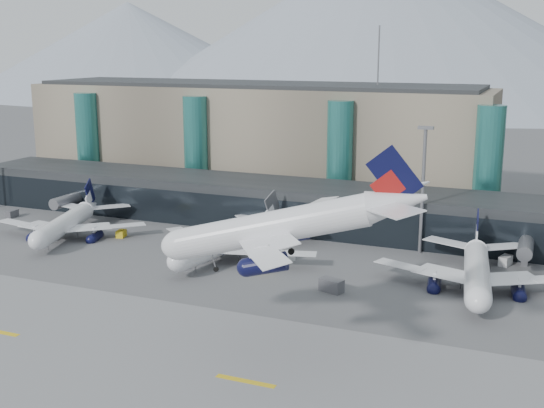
{
  "coord_description": "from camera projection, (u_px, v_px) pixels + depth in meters",
  "views": [
    {
      "loc": [
        52.48,
        -85.48,
        40.53
      ],
      "look_at": [
        4.27,
        32.0,
        11.26
      ],
      "focal_mm": 45.0,
      "sensor_mm": 36.0,
      "label": 1
    }
  ],
  "objects": [
    {
      "name": "veh_h",
      "position": [
        262.0,
        266.0,
        126.06
      ],
      "size": [
        3.99,
        3.31,
        1.95
      ],
      "primitive_type": "cube",
      "rotation": [
        0.0,
        0.0,
        0.49
      ],
      "color": "gold",
      "rests_on": "ground"
    },
    {
      "name": "concourse",
      "position": [
        297.0,
        206.0,
        156.5
      ],
      "size": [
        170.0,
        27.0,
        10.0
      ],
      "color": "black",
      "rests_on": "ground"
    },
    {
      "name": "lightmast_mid",
      "position": [
        423.0,
        183.0,
        134.51
      ],
      "size": [
        3.0,
        1.2,
        25.6
      ],
      "color": "slate",
      "rests_on": "ground"
    },
    {
      "name": "veh_c",
      "position": [
        331.0,
        285.0,
        115.55
      ],
      "size": [
        4.48,
        3.26,
        2.24
      ],
      "primitive_type": "cube",
      "rotation": [
        0.0,
        0.0,
        -0.31
      ],
      "color": "#4B4A4F",
      "rests_on": "ground"
    },
    {
      "name": "jet_parked_right",
      "position": [
        477.0,
        260.0,
        118.1
      ],
      "size": [
        37.0,
        36.84,
        11.99
      ],
      "rotation": [
        0.0,
        0.0,
        1.69
      ],
      "color": "white",
      "rests_on": "ground"
    },
    {
      "name": "runway_strip",
      "position": [
        111.0,
        354.0,
        92.05
      ],
      "size": [
        400.0,
        40.0,
        0.04
      ],
      "primitive_type": "cube",
      "color": "slate",
      "rests_on": "ground"
    },
    {
      "name": "hero_jet",
      "position": [
        297.0,
        216.0,
        89.83
      ],
      "size": [
        38.49,
        38.32,
        12.47
      ],
      "rotation": [
        0.0,
        -0.25,
        0.15
      ],
      "color": "white",
      "rests_on": "ground"
    },
    {
      "name": "veh_d",
      "position": [
        505.0,
        261.0,
        129.59
      ],
      "size": [
        2.56,
        3.55,
        1.83
      ],
      "primitive_type": "cube",
      "rotation": [
        0.0,
        0.0,
        1.28
      ],
      "color": "silver",
      "rests_on": "ground"
    },
    {
      "name": "mountain_ridge",
      "position": [
        497.0,
        39.0,
        431.96
      ],
      "size": [
        910.0,
        400.0,
        110.0
      ],
      "color": "gray",
      "rests_on": "ground"
    },
    {
      "name": "veh_g",
      "position": [
        290.0,
        255.0,
        133.41
      ],
      "size": [
        2.71,
        3.0,
        1.51
      ],
      "primitive_type": "cube",
      "rotation": [
        0.0,
        0.0,
        -0.98
      ],
      "color": "silver",
      "rests_on": "ground"
    },
    {
      "name": "ground",
      "position": [
        168.0,
        315.0,
        105.57
      ],
      "size": [
        900.0,
        900.0,
        0.0
      ],
      "primitive_type": "plane",
      "color": "#515154",
      "rests_on": "ground"
    },
    {
      "name": "veh_f",
      "position": [
        12.0,
        214.0,
        166.3
      ],
      "size": [
        1.79,
        3.2,
        1.75
      ],
      "primitive_type": "cube",
      "rotation": [
        0.0,
        0.0,
        1.62
      ],
      "color": "#4B4A4F",
      "rests_on": "ground"
    },
    {
      "name": "jet_parked_left",
      "position": [
        70.0,
        215.0,
        150.09
      ],
      "size": [
        34.34,
        35.9,
        11.52
      ],
      "rotation": [
        0.0,
        0.0,
        1.86
      ],
      "color": "white",
      "rests_on": "ground"
    },
    {
      "name": "runway_markings",
      "position": [
        111.0,
        354.0,
        92.04
      ],
      "size": [
        128.0,
        1.0,
        0.02
      ],
      "color": "gold",
      "rests_on": "ground"
    },
    {
      "name": "teal_towers",
      "position": [
        265.0,
        153.0,
        174.69
      ],
      "size": [
        116.4,
        19.4,
        46.0
      ],
      "color": "#29736E",
      "rests_on": "ground"
    },
    {
      "name": "veh_b",
      "position": [
        121.0,
        234.0,
        148.9
      ],
      "size": [
        2.22,
        2.96,
        1.52
      ],
      "primitive_type": "cube",
      "rotation": [
        0.0,
        0.0,
        1.82
      ],
      "color": "gold",
      "rests_on": "ground"
    },
    {
      "name": "jet_parked_mid",
      "position": [
        237.0,
        233.0,
        135.17
      ],
      "size": [
        37.49,
        38.1,
        12.29
      ],
      "rotation": [
        0.0,
        0.0,
        1.38
      ],
      "color": "white",
      "rests_on": "ground"
    },
    {
      "name": "veh_a",
      "position": [
        39.0,
        238.0,
        144.93
      ],
      "size": [
        3.8,
        3.24,
        1.86
      ],
      "primitive_type": "cube",
      "rotation": [
        0.0,
        0.0,
        0.51
      ],
      "color": "silver",
      "rests_on": "ground"
    },
    {
      "name": "terminal_main",
      "position": [
        254.0,
        138.0,
        192.49
      ],
      "size": [
        130.0,
        30.0,
        31.0
      ],
      "color": "gray",
      "rests_on": "ground"
    }
  ]
}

